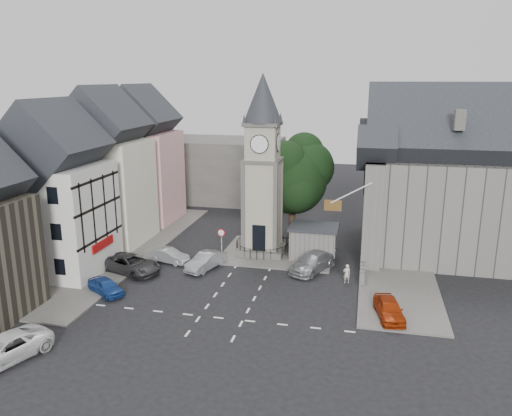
% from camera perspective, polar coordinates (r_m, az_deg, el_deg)
% --- Properties ---
extents(ground, '(120.00, 120.00, 0.00)m').
position_cam_1_polar(ground, '(39.49, -1.70, -8.92)').
color(ground, black).
rests_on(ground, ground).
extents(pavement_west, '(6.00, 30.00, 0.14)m').
position_cam_1_polar(pavement_west, '(48.95, -14.29, -4.56)').
color(pavement_west, '#595651').
rests_on(pavement_west, ground).
extents(pavement_east, '(6.00, 26.00, 0.14)m').
position_cam_1_polar(pavement_east, '(45.93, 15.62, -5.94)').
color(pavement_east, '#595651').
rests_on(pavement_east, ground).
extents(central_island, '(10.00, 8.00, 0.16)m').
position_cam_1_polar(central_island, '(46.45, 2.55, -5.14)').
color(central_island, '#595651').
rests_on(central_island, ground).
extents(road_markings, '(20.00, 8.00, 0.01)m').
position_cam_1_polar(road_markings, '(34.70, -3.99, -12.44)').
color(road_markings, silver).
rests_on(road_markings, ground).
extents(clock_tower, '(4.86, 4.86, 16.25)m').
position_cam_1_polar(clock_tower, '(44.65, 0.76, 4.75)').
color(clock_tower, '#4C4944').
rests_on(clock_tower, ground).
extents(stone_shelter, '(4.30, 3.30, 3.08)m').
position_cam_1_polar(stone_shelter, '(45.08, 6.60, -3.87)').
color(stone_shelter, '#66635E').
rests_on(stone_shelter, ground).
extents(town_tree, '(7.20, 7.20, 10.80)m').
position_cam_1_polar(town_tree, '(49.37, 4.24, 4.31)').
color(town_tree, black).
rests_on(town_tree, ground).
extents(warning_sign_post, '(0.70, 0.19, 2.85)m').
position_cam_1_polar(warning_sign_post, '(44.48, -3.99, -3.42)').
color(warning_sign_post, black).
rests_on(warning_sign_post, ground).
extents(terrace_pink, '(8.10, 7.60, 12.80)m').
position_cam_1_polar(terrace_pink, '(57.39, -12.92, 5.03)').
color(terrace_pink, '#E2A19B').
rests_on(terrace_pink, ground).
extents(terrace_cream, '(8.10, 7.60, 12.80)m').
position_cam_1_polar(terrace_cream, '(50.41, -16.79, 3.49)').
color(terrace_cream, '#F2EBCB').
rests_on(terrace_cream, ground).
extents(terrace_tudor, '(8.10, 7.60, 12.00)m').
position_cam_1_polar(terrace_tudor, '(43.85, -21.80, 0.93)').
color(terrace_tudor, silver).
rests_on(terrace_tudor, ground).
extents(backdrop_west, '(20.00, 10.00, 8.00)m').
position_cam_1_polar(backdrop_west, '(67.51, -5.75, 4.50)').
color(backdrop_west, '#4C4944').
rests_on(backdrop_west, ground).
extents(east_building, '(14.40, 11.40, 12.60)m').
position_cam_1_polar(east_building, '(47.49, 20.30, 2.15)').
color(east_building, '#66635E').
rests_on(east_building, ground).
extents(east_boundary_wall, '(0.40, 16.00, 0.90)m').
position_cam_1_polar(east_boundary_wall, '(47.60, 12.18, -4.50)').
color(east_boundary_wall, '#66635E').
rests_on(east_boundary_wall, ground).
extents(flagpole, '(3.68, 0.10, 2.74)m').
position_cam_1_polar(flagpole, '(40.05, 10.84, 1.71)').
color(flagpole, white).
rests_on(flagpole, ground).
extents(car_west_blue, '(3.78, 3.11, 1.22)m').
position_cam_1_polar(car_west_blue, '(39.60, -16.80, -8.56)').
color(car_west_blue, navy).
rests_on(car_west_blue, ground).
extents(car_west_silver, '(3.93, 2.12, 1.23)m').
position_cam_1_polar(car_west_silver, '(44.78, -9.90, -5.39)').
color(car_west_silver, '#AAAFB2').
rests_on(car_west_silver, ground).
extents(car_west_grey, '(5.97, 4.11, 1.52)m').
position_cam_1_polar(car_west_grey, '(43.12, -14.13, -6.22)').
color(car_west_grey, '#303133').
rests_on(car_west_grey, ground).
extents(car_island_silver, '(2.81, 4.50, 1.40)m').
position_cam_1_polar(car_island_silver, '(42.83, -5.77, -6.06)').
color(car_island_silver, '#999CA1').
rests_on(car_island_silver, ground).
extents(car_island_east, '(4.13, 5.61, 1.51)m').
position_cam_1_polar(car_island_east, '(42.50, 6.49, -6.17)').
color(car_island_east, gray).
rests_on(car_island_east, ground).
extents(car_east_red, '(2.36, 4.26, 1.37)m').
position_cam_1_polar(car_east_red, '(35.49, 14.97, -11.06)').
color(car_east_red, '#A02B08').
rests_on(car_east_red, ground).
extents(van_sw_white, '(4.29, 5.91, 1.49)m').
position_cam_1_polar(van_sw_white, '(32.96, -26.90, -14.21)').
color(van_sw_white, silver).
rests_on(van_sw_white, ground).
extents(pedestrian, '(0.65, 0.52, 1.57)m').
position_cam_1_polar(pedestrian, '(40.40, 10.33, -7.40)').
color(pedestrian, beige).
rests_on(pedestrian, ground).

